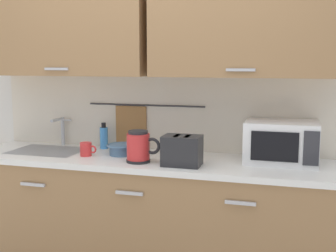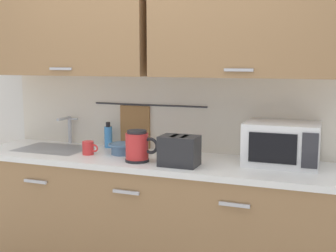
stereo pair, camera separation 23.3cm
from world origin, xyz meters
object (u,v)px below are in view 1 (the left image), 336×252
(microwave, at_px, (281,142))
(mixing_bowl, at_px, (122,149))
(electric_kettle, at_px, (139,147))
(mug_near_sink, at_px, (86,149))
(dish_soap_bottle, at_px, (104,137))
(toaster, at_px, (182,150))

(microwave, height_order, mixing_bowl, microwave)
(electric_kettle, bearing_deg, mug_near_sink, 170.11)
(dish_soap_bottle, distance_m, toaster, 0.79)
(mixing_bowl, bearing_deg, dish_soap_bottle, 140.43)
(dish_soap_bottle, bearing_deg, mug_near_sink, -91.63)
(toaster, bearing_deg, mug_near_sink, 173.38)
(electric_kettle, bearing_deg, mixing_bowl, 138.45)
(dish_soap_bottle, height_order, mixing_bowl, dish_soap_bottle)
(electric_kettle, bearing_deg, dish_soap_bottle, 139.48)
(mixing_bowl, bearing_deg, toaster, -20.60)
(dish_soap_bottle, bearing_deg, toaster, -27.21)
(electric_kettle, height_order, mug_near_sink, electric_kettle)
(toaster, bearing_deg, dish_soap_bottle, 152.79)
(dish_soap_bottle, relative_size, toaster, 0.77)
(microwave, bearing_deg, electric_kettle, -164.30)
(dish_soap_bottle, xyz_separation_m, mug_near_sink, (-0.01, -0.28, -0.04))
(microwave, relative_size, mug_near_sink, 3.83)
(mug_near_sink, bearing_deg, microwave, 7.70)
(electric_kettle, distance_m, mug_near_sink, 0.43)
(electric_kettle, distance_m, mixing_bowl, 0.27)
(electric_kettle, height_order, mixing_bowl, electric_kettle)
(dish_soap_bottle, bearing_deg, microwave, -4.47)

